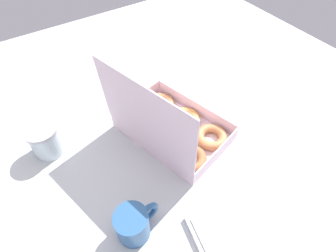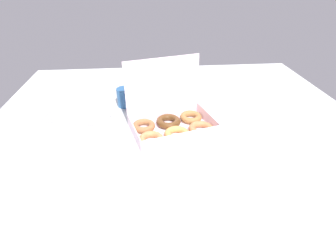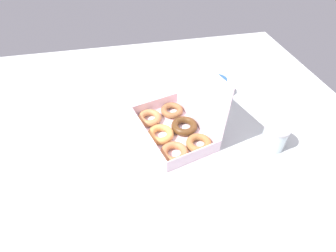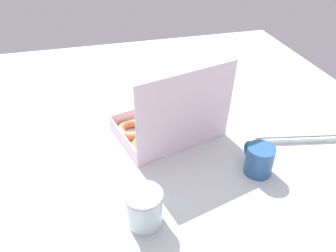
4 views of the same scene
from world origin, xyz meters
The scene contains 6 objects.
ground_plane centered at (0.00, 0.00, -1.00)cm, with size 180.00×180.00×2.00cm, color silver.
donut_box centered at (-3.15, 3.62, 3.60)cm, with size 40.76×33.41×29.85cm.
keyboard centered at (-47.62, 13.68, 1.06)cm, with size 36.31×19.78×2.20cm.
coffee_mug centered at (-25.05, 29.25, 4.91)cm, with size 8.55×12.35×9.58cm.
glass_jar centered at (12.70, 39.69, 5.30)cm, with size 9.90×9.90×10.52cm.
paper_napkin centered at (-22.13, -23.59, 0.07)cm, with size 14.30×12.16×0.15cm, color white.
Camera 2 is at (-13.80, -96.42, 63.73)cm, focal length 28.00 mm.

